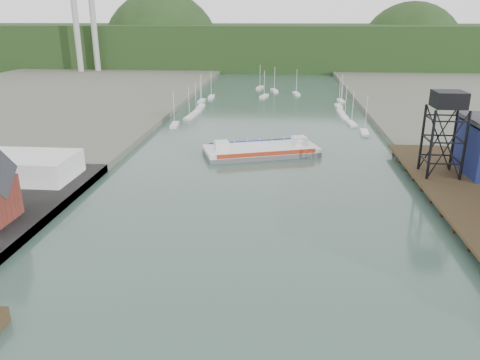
# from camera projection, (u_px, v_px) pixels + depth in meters

# --- Properties ---
(east_pier) EXTENTS (14.00, 70.00, 2.45)m
(east_pier) POSITION_uv_depth(u_px,v_px,m) (474.00, 200.00, 78.44)
(east_pier) COLOR black
(east_pier) RESTS_ON ground
(white_shed) EXTENTS (18.00, 12.00, 4.50)m
(white_shed) POSITION_uv_depth(u_px,v_px,m) (27.00, 167.00, 89.49)
(white_shed) COLOR silver
(white_shed) RESTS_ON west_quay
(lift_tower) EXTENTS (6.50, 6.50, 16.00)m
(lift_tower) POSITION_uv_depth(u_px,v_px,m) (448.00, 105.00, 86.28)
(lift_tower) COLOR black
(lift_tower) RESTS_ON east_pier
(marina_sailboats) EXTENTS (57.71, 92.65, 0.90)m
(marina_sailboats) POSITION_uv_depth(u_px,v_px,m) (270.00, 106.00, 169.98)
(marina_sailboats) COLOR silver
(marina_sailboats) RESTS_ON ground
(smokestacks) EXTENTS (11.20, 8.20, 60.00)m
(smokestacks) POSITION_uv_depth(u_px,v_px,m) (84.00, 18.00, 257.70)
(smokestacks) COLOR #9A9995
(smokestacks) RESTS_ON ground
(distant_hills) EXTENTS (500.00, 120.00, 80.00)m
(distant_hills) POSITION_uv_depth(u_px,v_px,m) (272.00, 48.00, 320.08)
(distant_hills) COLOR black
(distant_hills) RESTS_ON ground
(chain_ferry) EXTENTS (28.48, 18.49, 3.81)m
(chain_ferry) POSITION_uv_depth(u_px,v_px,m) (261.00, 150.00, 110.87)
(chain_ferry) COLOR #545457
(chain_ferry) RESTS_ON ground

